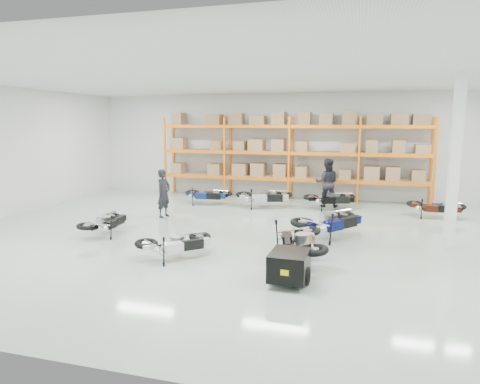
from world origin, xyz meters
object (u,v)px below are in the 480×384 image
(moto_back_b, at_px, (264,193))
(moto_back_d, at_px, (436,204))
(moto_black_far_left, at_px, (106,219))
(trailer, at_px, (289,265))
(moto_back_a, at_px, (207,192))
(moto_blue_centre, at_px, (330,217))
(person_left, at_px, (164,193))
(moto_silver_left, at_px, (176,239))
(moto_touring_right, at_px, (300,236))
(moto_back_c, at_px, (331,196))
(person_back, at_px, (327,183))

(moto_back_b, bearing_deg, moto_back_d, -107.22)
(moto_black_far_left, height_order, moto_back_d, moto_back_d)
(trailer, xyz_separation_m, moto_back_a, (-4.58, 7.66, 0.12))
(moto_blue_centre, relative_size, person_left, 1.21)
(moto_back_a, bearing_deg, moto_back_b, -95.45)
(moto_silver_left, height_order, moto_back_a, moto_back_a)
(moto_touring_right, distance_m, moto_back_d, 7.04)
(moto_back_c, bearing_deg, trailer, 157.04)
(trailer, bearing_deg, person_back, 91.06)
(person_left, bearing_deg, moto_back_a, -1.62)
(moto_blue_centre, xyz_separation_m, moto_back_d, (3.33, 3.65, -0.12))
(moto_blue_centre, xyz_separation_m, moto_back_b, (-2.76, 3.79, -0.04))
(moto_back_d, distance_m, person_left, 9.44)
(moto_black_far_left, height_order, person_left, person_left)
(person_back, bearing_deg, moto_back_b, 17.76)
(moto_silver_left, xyz_separation_m, person_left, (-2.35, 4.20, 0.33))
(moto_silver_left, distance_m, moto_touring_right, 2.98)
(moto_back_b, bearing_deg, moto_back_c, -96.77)
(moto_touring_right, distance_m, trailer, 1.61)
(moto_blue_centre, distance_m, moto_back_a, 6.42)
(moto_touring_right, relative_size, trailer, 1.24)
(trailer, height_order, moto_back_c, moto_back_c)
(moto_silver_left, height_order, moto_back_b, moto_back_b)
(moto_silver_left, bearing_deg, moto_back_a, -28.79)
(moto_silver_left, relative_size, person_left, 0.98)
(moto_black_far_left, xyz_separation_m, moto_back_a, (1.23, 5.29, 0.02))
(trailer, distance_m, moto_back_c, 8.01)
(moto_back_a, height_order, person_left, person_left)
(moto_back_a, bearing_deg, person_back, -83.83)
(trailer, distance_m, moto_back_a, 8.93)
(trailer, height_order, person_back, person_back)
(person_left, relative_size, person_back, 0.88)
(moto_silver_left, distance_m, person_left, 4.82)
(moto_touring_right, relative_size, moto_back_b, 1.04)
(trailer, relative_size, moto_back_d, 0.97)
(moto_blue_centre, bearing_deg, moto_silver_left, 79.71)
(moto_blue_centre, relative_size, moto_black_far_left, 1.27)
(moto_back_a, xyz_separation_m, moto_back_b, (2.37, -0.06, 0.06))
(moto_blue_centre, relative_size, moto_back_b, 1.07)
(moto_blue_centre, bearing_deg, moto_back_a, 2.38)
(moto_black_far_left, relative_size, moto_touring_right, 0.81)
(moto_touring_right, xyz_separation_m, trailer, (-0.00, -1.60, -0.21))
(moto_silver_left, bearing_deg, moto_blue_centre, -92.31)
(moto_silver_left, relative_size, moto_back_b, 0.87)
(moto_touring_right, relative_size, person_back, 1.04)
(moto_back_c, bearing_deg, person_left, 97.07)
(moto_blue_centre, xyz_separation_m, trailer, (-0.56, -3.81, -0.23))
(person_left, bearing_deg, moto_black_far_left, -179.23)
(moto_back_c, distance_m, person_back, 0.68)
(moto_black_far_left, relative_size, moto_back_c, 0.92)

